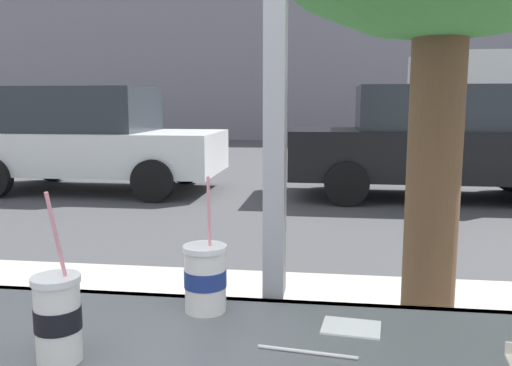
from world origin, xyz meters
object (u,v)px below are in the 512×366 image
Objects in this scene: parked_car_black at (436,142)px; soda_cup_right at (58,317)px; parked_car_white at (92,139)px; soda_cup_left at (205,277)px.

soda_cup_right is at bearing -105.43° from parked_car_black.
parked_car_white is at bearing 114.28° from soda_cup_right.
soda_cup_right is at bearing -65.72° from parked_car_white.
soda_cup_right reaches higher than soda_cup_left.
parked_car_white is (-3.65, 7.37, -0.22)m from soda_cup_left.
soda_cup_right is 0.07× the size of parked_car_black.
soda_cup_right is 0.08× the size of parked_car_white.
soda_cup_left is 8.23m from parked_car_white.
parked_car_black is (5.55, -0.00, 0.01)m from parked_car_white.
soda_cup_left is 0.34m from soda_cup_right.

